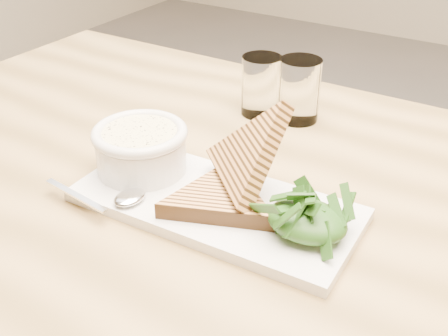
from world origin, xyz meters
The scene contains 14 objects.
table_top centered at (-0.11, -0.11, 0.74)m, with size 1.19×0.79×0.04m, color #A2804B.
table_leg_bl centered at (-0.65, 0.23, 0.36)m, with size 0.06×0.06×0.72m, color #A2804B.
platter centered at (-0.05, -0.17, 0.77)m, with size 0.35×0.16×0.01m, color white.
soup_bowl centered at (-0.17, -0.16, 0.80)m, with size 0.12×0.12×0.05m, color white.
soup centered at (-0.17, -0.16, 0.83)m, with size 0.10×0.10×0.01m, color #F2E5A1.
bowl_rim centered at (-0.17, -0.16, 0.83)m, with size 0.13×0.13×0.01m, color white.
sandwich_flat centered at (-0.03, -0.18, 0.78)m, with size 0.16×0.16×0.02m, color #BF8143, non-canonical shape.
sandwich_lean centered at (-0.02, -0.14, 0.83)m, with size 0.16×0.16×0.09m, color #BF8143, non-canonical shape.
salad_base centered at (0.08, -0.18, 0.79)m, with size 0.09×0.07×0.04m, color black.
arugula_pile centered at (0.08, -0.18, 0.80)m, with size 0.11×0.10×0.05m, color #2F621C, non-canonical shape.
spoon_bowl centered at (-0.13, -0.23, 0.78)m, with size 0.03×0.04×0.01m, color silver.
spoon_handle centered at (-0.19, -0.26, 0.78)m, with size 0.11×0.01×0.00m, color silver.
glass_near centered at (-0.13, 0.10, 0.81)m, with size 0.06×0.06×0.10m, color white.
glass_far centered at (-0.07, 0.11, 0.81)m, with size 0.07×0.07×0.10m, color white.
Camera 1 is at (0.26, -0.65, 1.17)m, focal length 45.00 mm.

